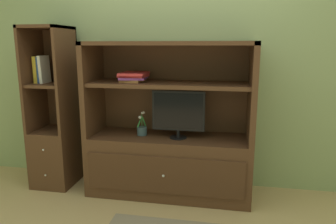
% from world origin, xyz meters
% --- Properties ---
extents(ground_plane, '(8.00, 8.00, 0.00)m').
position_xyz_m(ground_plane, '(0.00, 0.00, 0.00)').
color(ground_plane, tan).
extents(painted_rear_wall, '(6.00, 0.10, 2.80)m').
position_xyz_m(painted_rear_wall, '(0.00, 0.75, 1.40)').
color(painted_rear_wall, '#8C9E6B').
rests_on(painted_rear_wall, ground_plane).
extents(media_console, '(1.57, 0.56, 1.48)m').
position_xyz_m(media_console, '(0.00, 0.41, 0.47)').
color(media_console, '#4C2D1C').
rests_on(media_console, ground_plane).
extents(tv_monitor, '(0.50, 0.16, 0.45)m').
position_xyz_m(tv_monitor, '(0.10, 0.36, 0.83)').
color(tv_monitor, black).
rests_on(tv_monitor, media_console).
extents(potted_plant, '(0.09, 0.10, 0.24)m').
position_xyz_m(potted_plant, '(-0.27, 0.39, 0.64)').
color(potted_plant, '#384C56').
rests_on(potted_plant, media_console).
extents(magazine_stack, '(0.27, 0.33, 0.09)m').
position_xyz_m(magazine_stack, '(-0.34, 0.40, 1.15)').
color(magazine_stack, '#A56638').
rests_on(magazine_stack, media_console).
extents(bookshelf_tall, '(0.40, 0.46, 1.63)m').
position_xyz_m(bookshelf_tall, '(-1.21, 0.41, 0.55)').
color(bookshelf_tall, '#4C2D1C').
rests_on(bookshelf_tall, ground_plane).
extents(upright_book_row, '(0.11, 0.17, 0.27)m').
position_xyz_m(upright_book_row, '(-1.30, 0.40, 1.20)').
color(upright_book_row, gold).
rests_on(upright_book_row, bookshelf_tall).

